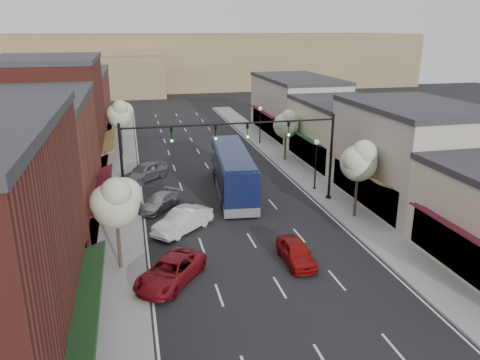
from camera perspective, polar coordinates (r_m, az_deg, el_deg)
ground at (r=29.16m, az=2.41°, el=-9.01°), size 160.00×160.00×0.00m
sidewalk_left at (r=45.45m, az=-14.27°, el=0.60°), size 2.80×73.00×0.15m
sidewalk_right at (r=48.01m, az=6.17°, el=1.99°), size 2.80×73.00×0.15m
curb_left at (r=45.43m, az=-12.51°, el=0.73°), size 0.25×73.00×0.17m
curb_right at (r=47.58m, az=4.57°, el=1.89°), size 0.25×73.00×0.17m
bldg_left_midnear at (r=32.93m, az=-25.19°, el=1.15°), size 10.14×14.10×9.40m
bldg_left_midfar at (r=46.21m, az=-22.06°, el=6.94°), size 10.14×14.10×10.90m
bldg_left_far at (r=62.06m, az=-19.88°, el=8.54°), size 10.14×18.10×8.40m
bldg_right_midnear at (r=38.49m, az=20.07°, el=2.87°), size 9.14×12.10×7.90m
bldg_right_midfar at (r=48.81m, az=12.39°, el=5.68°), size 9.14×12.10×6.40m
bldg_right_far at (r=61.43m, az=6.85°, el=8.91°), size 9.14×16.10×7.40m
hill_far at (r=115.43m, az=-9.98°, el=14.15°), size 120.00×30.00×12.00m
hill_near at (r=104.93m, az=-23.49°, el=11.51°), size 50.00×20.00×8.00m
signal_mast_right at (r=36.39m, az=7.68°, el=4.15°), size 8.22×0.46×7.00m
signal_mast_left at (r=34.12m, az=-10.30°, el=3.09°), size 8.22×0.46×7.00m
tree_right_near at (r=33.96m, az=14.39°, el=2.44°), size 2.85×2.65×5.95m
tree_right_far at (r=48.41m, az=5.70°, el=6.91°), size 2.85×2.65×5.43m
tree_left_near at (r=26.53m, az=-14.88°, el=-2.49°), size 2.85×2.65×5.69m
tree_left_far at (r=51.67m, az=-14.44°, el=7.83°), size 2.85×2.65×6.13m
lamp_post_near at (r=39.83m, az=9.26°, el=2.89°), size 0.44×0.44×4.44m
lamp_post_far at (r=55.99m, az=2.47°, el=7.46°), size 0.44×0.44×4.44m
coach_bus at (r=38.90m, az=-0.90°, el=1.09°), size 3.82×12.25×3.68m
red_hatchback at (r=28.08m, az=6.85°, el=-8.71°), size 1.62×3.96×1.34m
parked_car_a at (r=26.12m, az=-8.47°, el=-10.94°), size 4.70×5.30×1.36m
parked_car_b at (r=32.16m, az=-7.01°, el=-4.93°), size 4.61×4.37×1.55m
parked_car_c at (r=36.31m, az=-9.82°, el=-2.64°), size 3.81×4.30×1.20m
parked_car_d at (r=43.46m, az=-11.46°, el=1.04°), size 4.73×4.80×1.64m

